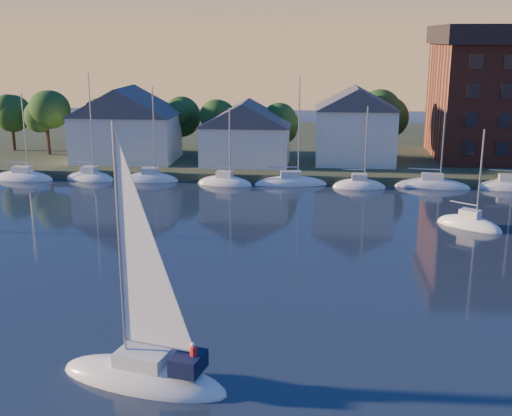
# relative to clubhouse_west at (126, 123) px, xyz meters

# --- Properties ---
(shoreline_land) EXTENTS (160.00, 50.00, 2.00)m
(shoreline_land) POSITION_rel_clubhouse_west_xyz_m (22.00, 17.00, -5.93)
(shoreline_land) COLOR #334025
(shoreline_land) RESTS_ON ground
(wooden_dock) EXTENTS (120.00, 3.00, 1.00)m
(wooden_dock) POSITION_rel_clubhouse_west_xyz_m (22.00, -6.00, -5.93)
(wooden_dock) COLOR brown
(wooden_dock) RESTS_ON ground
(clubhouse_west) EXTENTS (13.65, 9.45, 9.64)m
(clubhouse_west) POSITION_rel_clubhouse_west_xyz_m (0.00, 0.00, 0.00)
(clubhouse_west) COLOR silver
(clubhouse_west) RESTS_ON shoreline_land
(clubhouse_centre) EXTENTS (11.55, 8.40, 8.08)m
(clubhouse_centre) POSITION_rel_clubhouse_west_xyz_m (16.00, -1.00, -0.80)
(clubhouse_centre) COLOR silver
(clubhouse_centre) RESTS_ON shoreline_land
(clubhouse_east) EXTENTS (10.50, 8.40, 9.80)m
(clubhouse_east) POSITION_rel_clubhouse_west_xyz_m (30.00, 1.00, 0.07)
(clubhouse_east) COLOR silver
(clubhouse_east) RESTS_ON shoreline_land
(tree_line) EXTENTS (93.40, 5.40, 8.90)m
(tree_line) POSITION_rel_clubhouse_west_xyz_m (24.00, 5.00, 1.24)
(tree_line) COLOR #372219
(tree_line) RESTS_ON shoreline_land
(moored_fleet) EXTENTS (79.50, 2.40, 12.05)m
(moored_fleet) POSITION_rel_clubhouse_west_xyz_m (18.00, -9.00, -5.83)
(moored_fleet) COLOR white
(moored_fleet) RESTS_ON ground
(hero_sailboat) EXTENTS (9.58, 5.04, 14.24)m
(hero_sailboat) POSITION_rel_clubhouse_west_xyz_m (16.84, -53.90, -5.34)
(hero_sailboat) COLOR white
(hero_sailboat) RESTS_ON ground
(drifting_sailboat_right) EXTENTS (6.25, 5.36, 10.17)m
(drifting_sailboat_right) POSITION_rel_clubhouse_west_xyz_m (39.23, -24.32, -5.83)
(drifting_sailboat_right) COLOR white
(drifting_sailboat_right) RESTS_ON ground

